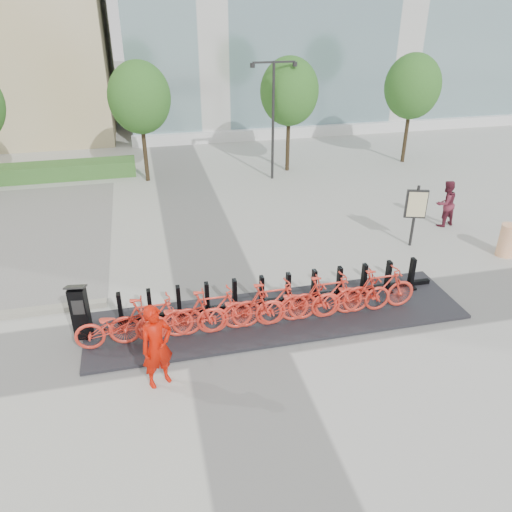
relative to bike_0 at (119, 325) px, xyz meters
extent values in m
plane|color=#A6A6A1|center=(2.60, 0.05, -0.62)|extent=(120.00, 120.00, 0.00)
cube|color=#24591D|center=(-2.40, 13.25, -0.27)|extent=(6.00, 1.20, 0.70)
cylinder|color=black|center=(1.10, 12.05, 0.88)|extent=(0.18, 0.18, 3.00)
ellipsoid|color=#305D21|center=(1.10, 12.05, 2.98)|extent=(2.60, 2.60, 2.99)
cylinder|color=black|center=(7.60, 12.05, 0.88)|extent=(0.18, 0.18, 3.00)
ellipsoid|color=#305D21|center=(7.60, 12.05, 2.98)|extent=(2.60, 2.60, 2.99)
cylinder|color=black|center=(13.60, 12.05, 0.88)|extent=(0.18, 0.18, 3.00)
ellipsoid|color=#305D21|center=(13.60, 12.05, 2.98)|extent=(2.60, 2.60, 2.99)
cylinder|color=black|center=(6.60, 11.05, 1.88)|extent=(0.12, 0.12, 5.00)
cube|color=black|center=(6.15, 11.05, 4.33)|extent=(0.90, 0.08, 0.08)
cube|color=black|center=(7.05, 11.05, 4.33)|extent=(0.90, 0.08, 0.08)
cylinder|color=black|center=(5.70, 11.05, 4.23)|extent=(0.20, 0.20, 0.18)
cylinder|color=black|center=(7.50, 11.05, 4.23)|extent=(0.20, 0.20, 0.18)
cube|color=black|center=(3.90, 0.35, -0.58)|extent=(9.60, 2.40, 0.08)
imported|color=red|center=(0.00, 0.00, 0.00)|extent=(2.04, 0.71, 1.07)
imported|color=red|center=(0.72, 0.00, 0.06)|extent=(1.98, 0.56, 1.19)
imported|color=red|center=(1.44, 0.00, 0.00)|extent=(2.04, 0.71, 1.07)
imported|color=red|center=(2.16, 0.00, 0.06)|extent=(1.98, 0.56, 1.19)
imported|color=red|center=(2.88, 0.00, 0.00)|extent=(2.04, 0.71, 1.07)
imported|color=red|center=(3.60, 0.00, 0.06)|extent=(1.98, 0.56, 1.19)
imported|color=red|center=(4.32, 0.00, 0.00)|extent=(2.04, 0.71, 1.07)
imported|color=red|center=(5.04, 0.00, 0.06)|extent=(1.98, 0.56, 1.19)
imported|color=red|center=(5.76, 0.00, 0.00)|extent=(2.04, 0.71, 1.07)
imported|color=red|center=(6.48, 0.00, 0.06)|extent=(1.98, 0.56, 1.19)
cube|color=black|center=(-0.87, 0.53, 0.14)|extent=(0.42, 0.37, 1.34)
cube|color=black|center=(-0.87, 0.53, 0.85)|extent=(0.50, 0.44, 0.17)
cube|color=black|center=(-0.87, 0.36, 0.40)|extent=(0.27, 0.06, 0.38)
imported|color=#BD1002|center=(0.80, -1.43, 0.34)|extent=(0.82, 0.70, 1.91)
imported|color=maroon|center=(11.21, 4.59, 0.22)|extent=(0.92, 0.79, 1.67)
cylinder|color=orange|center=(11.85, 2.02, -0.09)|extent=(0.70, 0.70, 1.05)
cylinder|color=black|center=(9.28, 3.38, 0.42)|extent=(0.09, 0.09, 2.07)
cube|color=black|center=(9.28, 3.38, 0.85)|extent=(0.68, 0.30, 0.94)
cube|color=beige|center=(9.28, 3.32, 0.85)|extent=(0.56, 0.20, 0.83)
camera|label=1|loc=(0.89, -9.89, 6.72)|focal=35.00mm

